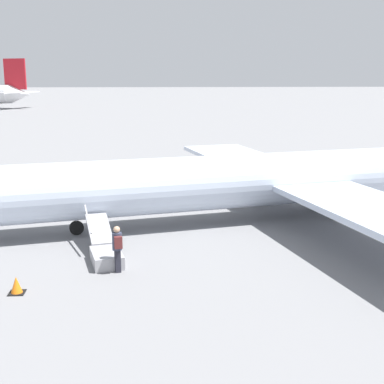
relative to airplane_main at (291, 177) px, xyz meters
The scene contains 5 objects.
ground_plane 2.29m from the airplane_main, 13.05° to the left, with size 600.00×600.00×0.00m, color slate.
airplane_main is the anchor object (origin of this frame).
boarding_stairs 10.81m from the airplane_main, 34.15° to the left, with size 1.91×4.14×1.71m.
passenger 11.06m from the airplane_main, 41.40° to the left, with size 0.40×0.56×1.74m.
traffic_cone_near_stairs 14.71m from the airplane_main, 38.09° to the left, with size 0.52×0.52×0.58m.
Camera 1 is at (5.86, 25.77, 7.09)m, focal length 50.00 mm.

